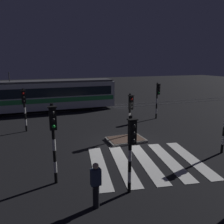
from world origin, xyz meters
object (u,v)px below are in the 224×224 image
object	(u,v)px
traffic_light_corner_near_left	(53,132)
traffic_light_corner_far_right	(158,95)
traffic_light_kerb_mid_left	(131,144)
traffic_light_corner_far_left	(24,104)
traffic_light_median_centre	(130,109)
pedestrian_waiting_at_kerb	(96,185)
tram	(37,95)

from	to	relation	value
traffic_light_corner_near_left	traffic_light_corner_far_right	bearing A→B (deg)	39.60
traffic_light_kerb_mid_left	traffic_light_corner_far_left	bearing A→B (deg)	111.20
traffic_light_corner_far_right	traffic_light_corner_far_left	size ratio (longest dim) A/B	1.02
traffic_light_median_centre	traffic_light_corner_near_left	bearing A→B (deg)	-141.81
traffic_light_corner_far_left	pedestrian_waiting_at_kerb	bearing A→B (deg)	-77.07
traffic_light_corner_near_left	tram	world-z (taller)	tram
traffic_light_corner_near_left	traffic_light_kerb_mid_left	xyz separation A→B (m)	(2.66, -1.74, -0.22)
traffic_light_kerb_mid_left	tram	size ratio (longest dim) A/B	0.19
traffic_light_corner_far_left	traffic_light_kerb_mid_left	world-z (taller)	traffic_light_corner_far_left
traffic_light_corner_far_right	traffic_light_kerb_mid_left	distance (m)	12.39
traffic_light_corner_near_left	traffic_light_corner_far_right	xyz separation A→B (m)	(9.98, 8.26, -0.13)
tram	traffic_light_corner_far_left	bearing A→B (deg)	-99.41
traffic_light_corner_far_right	pedestrian_waiting_at_kerb	size ratio (longest dim) A/B	1.93
traffic_light_median_centre	tram	bearing A→B (deg)	117.56
traffic_light_corner_far_right	pedestrian_waiting_at_kerb	xyz separation A→B (m)	(-8.82, -10.35, -1.30)
traffic_light_corner_near_left	tram	bearing A→B (deg)	90.47
traffic_light_corner_far_left	pedestrian_waiting_at_kerb	world-z (taller)	traffic_light_corner_far_left
traffic_light_corner_near_left	tram	size ratio (longest dim) A/B	0.21
traffic_light_corner_far_right	pedestrian_waiting_at_kerb	distance (m)	13.67
traffic_light_corner_far_left	pedestrian_waiting_at_kerb	size ratio (longest dim) A/B	1.89
traffic_light_corner_near_left	traffic_light_median_centre	world-z (taller)	traffic_light_corner_near_left
traffic_light_kerb_mid_left	pedestrian_waiting_at_kerb	bearing A→B (deg)	-166.86
traffic_light_median_centre	traffic_light_corner_far_right	xyz separation A→B (m)	(4.54, 3.98, 0.16)
traffic_light_median_centre	tram	size ratio (longest dim) A/B	0.19
traffic_light_median_centre	traffic_light_kerb_mid_left	size ratio (longest dim) A/B	0.97
traffic_light_corner_near_left	traffic_light_kerb_mid_left	world-z (taller)	traffic_light_corner_near_left
traffic_light_kerb_mid_left	pedestrian_waiting_at_kerb	xyz separation A→B (m)	(-1.51, -0.35, -1.21)
traffic_light_median_centre	traffic_light_corner_far_right	world-z (taller)	traffic_light_corner_far_right
tram	pedestrian_waiting_at_kerb	distance (m)	17.10
traffic_light_median_centre	traffic_light_corner_far_left	size ratio (longest dim) A/B	0.95
traffic_light_corner_near_left	traffic_light_median_centre	bearing A→B (deg)	38.19
traffic_light_median_centre	traffic_light_kerb_mid_left	distance (m)	6.63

